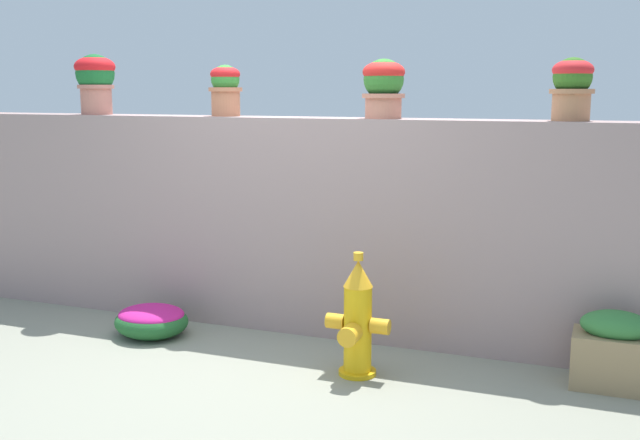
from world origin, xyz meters
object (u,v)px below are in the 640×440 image
(potted_plant_2, at_px, (225,87))
(fire_hydrant, at_px, (357,321))
(planter_box, at_px, (614,351))
(potted_plant_1, at_px, (95,78))
(potted_plant_4, at_px, (572,85))
(potted_plant_3, at_px, (384,84))
(flower_bush_left, at_px, (151,320))

(potted_plant_2, distance_m, fire_hydrant, 2.12)
(potted_plant_2, height_order, planter_box, potted_plant_2)
(potted_plant_1, relative_size, planter_box, 0.98)
(potted_plant_1, bearing_deg, potted_plant_4, 0.78)
(potted_plant_1, height_order, planter_box, potted_plant_1)
(potted_plant_2, relative_size, fire_hydrant, 0.48)
(potted_plant_4, height_order, planter_box, potted_plant_4)
(potted_plant_4, xyz_separation_m, fire_hydrant, (-1.16, -0.81, -1.46))
(potted_plant_1, relative_size, potted_plant_3, 1.17)
(fire_hydrant, bearing_deg, potted_plant_4, 34.92)
(potted_plant_1, bearing_deg, fire_hydrant, -16.99)
(flower_bush_left, bearing_deg, potted_plant_2, 61.93)
(potted_plant_2, relative_size, planter_box, 0.79)
(fire_hydrant, xyz_separation_m, planter_box, (1.51, 0.37, -0.12))
(potted_plant_2, bearing_deg, fire_hydrant, -30.92)
(potted_plant_1, xyz_separation_m, fire_hydrant, (2.49, -0.76, -1.53))
(potted_plant_4, bearing_deg, fire_hydrant, -145.08)
(planter_box, bearing_deg, potted_plant_3, 166.14)
(planter_box, bearing_deg, potted_plant_1, 174.39)
(potted_plant_3, distance_m, flower_bush_left, 2.39)
(fire_hydrant, height_order, planter_box, fire_hydrant)
(potted_plant_3, distance_m, fire_hydrant, 1.66)
(fire_hydrant, bearing_deg, potted_plant_1, 163.01)
(potted_plant_2, bearing_deg, potted_plant_3, -1.69)
(potted_plant_2, distance_m, potted_plant_4, 2.49)
(potted_plant_2, relative_size, potted_plant_3, 0.94)
(potted_plant_2, bearing_deg, potted_plant_1, -178.24)
(potted_plant_1, xyz_separation_m, potted_plant_4, (3.65, 0.05, -0.06))
(potted_plant_4, bearing_deg, flower_bush_left, -167.53)
(potted_plant_4, bearing_deg, potted_plant_2, -179.68)
(potted_plant_2, xyz_separation_m, potted_plant_3, (1.25, -0.04, 0.02))
(potted_plant_3, height_order, fire_hydrant, potted_plant_3)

